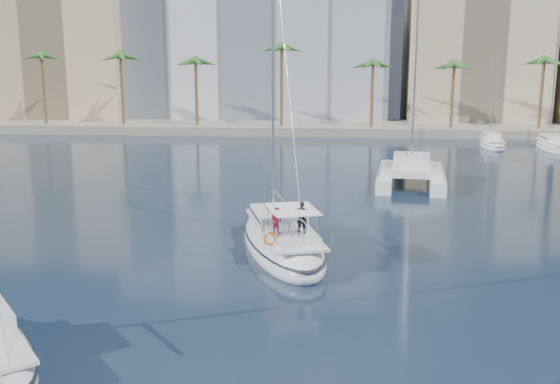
# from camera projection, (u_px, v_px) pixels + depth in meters

# --- Properties ---
(ground) EXTENTS (160.00, 160.00, 0.00)m
(ground) POSITION_uv_depth(u_px,v_px,m) (301.00, 274.00, 30.18)
(ground) COLOR black
(ground) RESTS_ON ground
(quay) EXTENTS (120.00, 14.00, 1.20)m
(quay) POSITION_uv_depth(u_px,v_px,m) (326.00, 128.00, 89.46)
(quay) COLOR gray
(quay) RESTS_ON ground
(building_modern) EXTENTS (42.00, 16.00, 28.00)m
(building_modern) POSITION_uv_depth(u_px,v_px,m) (254.00, 35.00, 99.42)
(building_modern) COLOR silver
(building_modern) RESTS_ON ground
(building_tan_left) EXTENTS (22.00, 14.00, 22.00)m
(building_tan_left) POSITION_uv_depth(u_px,v_px,m) (63.00, 54.00, 98.84)
(building_tan_left) COLOR tan
(building_tan_left) RESTS_ON ground
(building_beige) EXTENTS (20.00, 14.00, 20.00)m
(building_beige) POSITION_uv_depth(u_px,v_px,m) (474.00, 61.00, 94.29)
(building_beige) COLOR tan
(building_beige) RESTS_ON ground
(palm_left) EXTENTS (3.60, 3.60, 12.30)m
(palm_left) POSITION_uv_depth(u_px,v_px,m) (82.00, 59.00, 86.58)
(palm_left) COLOR brown
(palm_left) RESTS_ON ground
(palm_centre) EXTENTS (3.60, 3.60, 12.30)m
(palm_centre) POSITION_uv_depth(u_px,v_px,m) (327.00, 59.00, 83.54)
(palm_centre) COLOR brown
(palm_centre) RESTS_ON ground
(main_sloop) EXTENTS (7.17, 12.64, 17.88)m
(main_sloop) POSITION_uv_depth(u_px,v_px,m) (282.00, 241.00, 33.93)
(main_sloop) COLOR white
(main_sloop) RESTS_ON ground
(catamaran) EXTENTS (6.46, 11.15, 15.67)m
(catamaran) POSITION_uv_depth(u_px,v_px,m) (411.00, 171.00, 51.85)
(catamaran) COLOR white
(catamaran) RESTS_ON ground
(seagull) EXTENTS (1.00, 0.43, 0.18)m
(seagull) POSITION_uv_depth(u_px,v_px,m) (289.00, 260.00, 30.68)
(seagull) COLOR silver
(seagull) RESTS_ON ground
(moored_yacht_a) EXTENTS (3.37, 9.52, 11.90)m
(moored_yacht_a) POSITION_uv_depth(u_px,v_px,m) (492.00, 147.00, 74.16)
(moored_yacht_a) COLOR white
(moored_yacht_a) RESTS_ON ground
(moored_yacht_b) EXTENTS (3.32, 10.83, 13.72)m
(moored_yacht_b) POSITION_uv_depth(u_px,v_px,m) (554.00, 150.00, 71.63)
(moored_yacht_b) COLOR white
(moored_yacht_b) RESTS_ON ground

